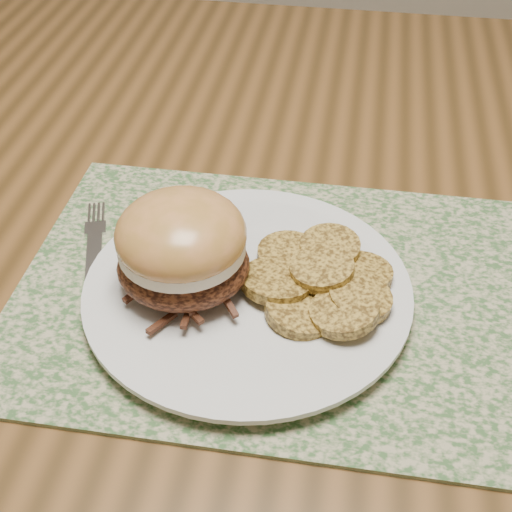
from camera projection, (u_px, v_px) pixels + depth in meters
The scene contains 6 objects.
dining_table at pixel (304, 229), 0.81m from camera, with size 1.50×0.90×0.75m.
placemat at pixel (278, 292), 0.62m from camera, with size 0.45×0.33×0.00m, color #385C2F.
dinner_plate at pixel (248, 292), 0.60m from camera, with size 0.26×0.26×0.02m, color silver.
pork_sandwich at pixel (182, 247), 0.57m from camera, with size 0.11×0.11×0.08m.
roasted_potatoes at pixel (321, 280), 0.59m from camera, with size 0.14×0.15×0.03m.
fork at pixel (94, 258), 0.65m from camera, with size 0.06×0.16×0.00m.
Camera 1 is at (0.05, -0.64, 1.18)m, focal length 50.00 mm.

